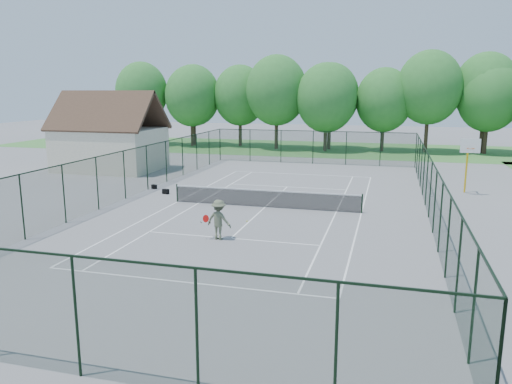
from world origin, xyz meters
TOP-DOWN VIEW (x-y plane):
  - ground at (0.00, 0.00)m, footprint 140.00×140.00m
  - grass_far at (0.00, 30.00)m, footprint 80.00×16.00m
  - court_lines at (0.00, 0.00)m, footprint 11.05×23.85m
  - tennis_net at (0.00, 0.00)m, footprint 11.08×0.08m
  - fence_enclosure at (0.00, 0.00)m, footprint 18.05×36.05m
  - utility_building at (-16.00, 10.00)m, footprint 8.60×6.27m
  - tree_line_far at (0.00, 30.00)m, footprint 39.40×6.40m
  - basketball_goal at (11.74, 7.07)m, footprint 1.20×1.43m
  - sports_bag_a at (-8.70, 3.34)m, footprint 0.42×0.34m
  - sports_bag_b at (-7.19, 1.96)m, footprint 0.45×0.33m
  - tennis_player at (-0.49, -6.65)m, footprint 2.11×0.89m

SIDE VIEW (x-z plane):
  - ground at x=0.00m, z-range 0.00..0.00m
  - court_lines at x=0.00m, z-range 0.00..0.01m
  - grass_far at x=0.00m, z-range 0.00..0.01m
  - sports_bag_a at x=-8.70m, z-range 0.00..0.29m
  - sports_bag_b at x=-7.19m, z-range 0.00..0.32m
  - tennis_net at x=0.00m, z-range 0.03..1.13m
  - tennis_player at x=-0.49m, z-range 0.00..1.83m
  - fence_enclosure at x=0.00m, z-range 0.05..3.07m
  - basketball_goal at x=11.74m, z-range 0.74..4.39m
  - utility_building at x=-16.00m, z-range -0.20..6.44m
  - tree_line_far at x=0.00m, z-range 1.14..10.84m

